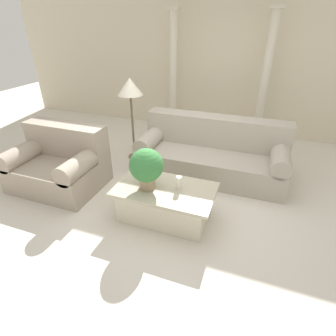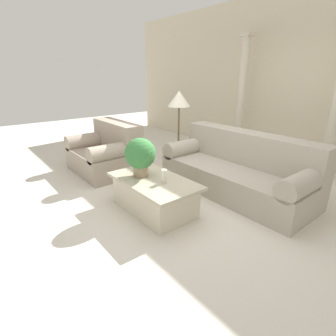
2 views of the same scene
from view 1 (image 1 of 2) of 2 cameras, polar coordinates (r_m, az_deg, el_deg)
name	(u,v)px [view 1 (image 1 of 2)]	position (r m, az deg, el deg)	size (l,w,h in m)	color
ground_plane	(176,193)	(3.89, 1.66, -5.52)	(16.00, 16.00, 0.00)	silver
wall_back	(220,56)	(6.00, 11.34, 22.87)	(10.00, 0.06, 3.20)	beige
sofa_long	(212,153)	(4.32, 9.54, 3.27)	(2.31, 0.95, 0.89)	#ADA393
loveseat	(60,162)	(4.27, -22.48, 1.12)	(1.29, 0.95, 0.89)	#A59685
coffee_table	(165,202)	(3.34, -0.62, -7.46)	(1.22, 0.71, 0.44)	beige
potted_plant	(146,167)	(3.09, -4.72, 0.29)	(0.41, 0.41, 0.51)	#937F60
pillar_candle	(179,183)	(3.16, 2.36, -3.25)	(0.07, 0.07, 0.17)	silver
floor_lamp	(130,90)	(4.53, -8.24, 16.44)	(0.42, 0.42, 1.43)	brown
column_left	(173,74)	(5.84, 1.19, 19.83)	(0.23, 0.23, 2.46)	beige
column_right	(265,80)	(5.53, 20.34, 17.61)	(0.23, 0.23, 2.46)	beige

